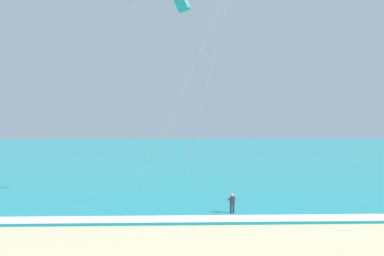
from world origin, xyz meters
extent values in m
cube|color=teal|center=(0.00, 74.39, 0.10)|extent=(200.00, 120.00, 0.20)
cube|color=white|center=(0.00, 15.39, 0.22)|extent=(200.00, 1.96, 0.04)
ellipsoid|color=#E04C38|center=(-0.96, 17.26, 0.03)|extent=(0.63, 1.45, 0.05)
cube|color=black|center=(-0.96, 17.51, 0.07)|extent=(0.17, 0.08, 0.04)
cube|color=black|center=(-0.96, 17.01, 0.07)|extent=(0.17, 0.08, 0.04)
cylinder|color=#232328|center=(-1.06, 17.25, 0.42)|extent=(0.14, 0.14, 0.84)
cylinder|color=#232328|center=(-0.86, 17.28, 0.42)|extent=(0.14, 0.14, 0.84)
cube|color=#232328|center=(-0.96, 17.26, 1.14)|extent=(0.36, 0.25, 0.60)
sphere|color=tan|center=(-0.96, 17.26, 1.58)|extent=(0.22, 0.22, 0.22)
cylinder|color=#232328|center=(-1.16, 17.39, 1.19)|extent=(0.16, 0.51, 0.22)
cylinder|color=#232328|center=(-0.80, 17.45, 1.19)|extent=(0.16, 0.51, 0.22)
cylinder|color=black|center=(-1.01, 17.64, 1.19)|extent=(0.55, 0.11, 0.04)
cube|color=#3F3F42|center=(-0.98, 17.38, 0.92)|extent=(0.13, 0.10, 0.10)
cube|color=teal|center=(-4.67, 24.83, 17.97)|extent=(1.69, 1.25, 1.57)
cube|color=white|center=(-4.33, 24.50, 18.24)|extent=(0.77, 0.75, 1.25)
cylinder|color=#B2B2B7|center=(-2.79, 21.24, 9.58)|extent=(3.79, 7.22, 16.78)
cylinder|color=#B2B2B7|center=(-4.71, 19.32, 9.58)|extent=(7.64, 3.38, 16.78)
camera|label=1|loc=(-5.10, -14.83, 7.42)|focal=39.94mm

